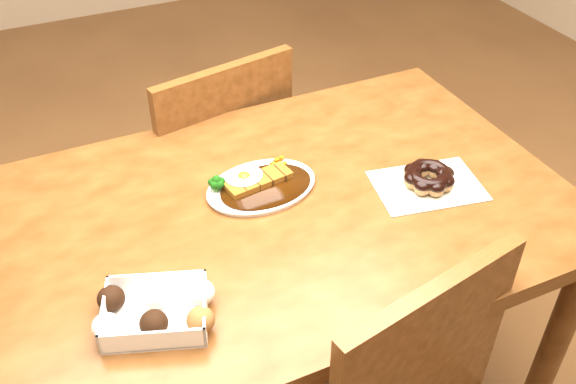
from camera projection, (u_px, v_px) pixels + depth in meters
name	position (u px, v px, depth m)	size (l,w,h in m)	color
table	(285.00, 239.00, 1.41)	(1.20, 0.80, 0.75)	#43250D
chair_far	(210.00, 171.00, 1.90)	(0.49, 0.49, 0.87)	#43250D
katsu_curry_plate	(259.00, 184.00, 1.38)	(0.25, 0.19, 0.05)	white
donut_box	(155.00, 310.00, 1.09)	(0.21, 0.19, 0.05)	white
pon_de_ring	(429.00, 178.00, 1.38)	(0.25, 0.20, 0.04)	silver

